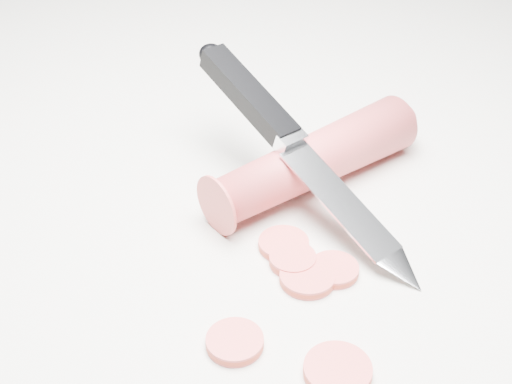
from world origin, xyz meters
The scene contains 9 objects.
ground centered at (0.00, 0.00, 0.00)m, with size 2.40×2.40×0.00m, color silver.
carrot centered at (-0.03, 0.05, 0.02)m, with size 0.04×0.04×0.17m, color #C43A3F.
carrot_slice_0 centered at (0.02, -0.04, 0.00)m, with size 0.03×0.03×0.01m, color #D54340.
carrot_slice_1 centered at (0.00, -0.11, 0.00)m, with size 0.03×0.03×0.01m, color #D54340.
carrot_slice_2 centered at (0.00, -0.03, 0.00)m, with size 0.03×0.03×0.01m, color #D54340.
carrot_slice_3 centered at (-0.01, -0.02, 0.00)m, with size 0.03×0.03×0.01m, color #D54340.
carrot_slice_4 centered at (0.03, -0.03, 0.00)m, with size 0.03×0.03×0.01m, color #D54340.
carrot_slice_5 centered at (0.06, -0.10, 0.00)m, with size 0.04×0.04×0.01m, color #D54340.
kitchen_knife centered at (-0.02, 0.03, 0.04)m, with size 0.23×0.11×0.09m, color silver, non-canonical shape.
Camera 1 is at (0.15, -0.34, 0.31)m, focal length 50.00 mm.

